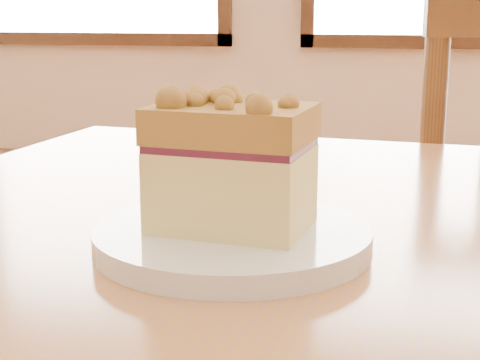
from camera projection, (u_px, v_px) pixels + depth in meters
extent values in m
cube|color=#3C2210|center=(99.00, 39.00, 4.77)|extent=(1.76, 0.06, 0.08)
cube|color=#3C2210|center=(450.00, 42.00, 4.31)|extent=(1.76, 0.06, 0.08)
cube|color=#AD6D43|center=(451.00, 236.00, 0.72)|extent=(1.28, 0.91, 0.04)
cylinder|color=#3C2210|center=(121.00, 360.00, 1.27)|extent=(0.06, 0.06, 0.71)
cylinder|color=brown|center=(391.00, 347.00, 1.63)|extent=(0.04, 0.04, 0.45)
cylinder|color=brown|center=(431.00, 160.00, 1.15)|extent=(0.04, 0.04, 0.48)
cylinder|color=white|center=(232.00, 238.00, 0.62)|extent=(0.23, 0.23, 0.02)
cylinder|color=white|center=(232.00, 244.00, 0.62)|extent=(0.16, 0.16, 0.01)
cube|color=#F5DA8A|center=(232.00, 188.00, 0.61)|extent=(0.13, 0.11, 0.07)
cube|color=#51172C|center=(232.00, 145.00, 0.60)|extent=(0.13, 0.10, 0.01)
cube|color=#A37033|center=(232.00, 123.00, 0.59)|extent=(0.14, 0.11, 0.03)
sphere|color=#A37033|center=(248.00, 101.00, 0.59)|extent=(0.02, 0.02, 0.02)
sphere|color=#A37033|center=(248.00, 99.00, 0.60)|extent=(0.02, 0.02, 0.02)
sphere|color=#A37033|center=(170.00, 101.00, 0.59)|extent=(0.02, 0.02, 0.02)
sphere|color=#A37033|center=(216.00, 97.00, 0.61)|extent=(0.02, 0.02, 0.02)
sphere|color=#A37033|center=(274.00, 100.00, 0.60)|extent=(0.02, 0.02, 0.02)
sphere|color=#A37033|center=(239.00, 96.00, 0.61)|extent=(0.02, 0.02, 0.02)
sphere|color=#A37033|center=(279.00, 105.00, 0.58)|extent=(0.01, 0.01, 0.01)
sphere|color=#A37033|center=(183.00, 103.00, 0.58)|extent=(0.02, 0.02, 0.02)
sphere|color=#A37033|center=(237.00, 101.00, 0.60)|extent=(0.01, 0.01, 0.01)
sphere|color=#A37033|center=(214.00, 108.00, 0.56)|extent=(0.01, 0.01, 0.01)
sphere|color=#A37033|center=(201.00, 95.00, 0.63)|extent=(0.02, 0.02, 0.02)
sphere|color=#A37033|center=(279.00, 109.00, 0.55)|extent=(0.02, 0.02, 0.02)
sphere|color=#A37033|center=(219.00, 99.00, 0.61)|extent=(0.02, 0.02, 0.02)
sphere|color=#A37033|center=(246.00, 103.00, 0.57)|extent=(0.02, 0.02, 0.02)
sphere|color=#A37033|center=(191.00, 94.00, 0.64)|extent=(0.02, 0.02, 0.02)
sphere|color=#A37033|center=(176.00, 101.00, 0.60)|extent=(0.01, 0.01, 0.01)
sphere|color=#A37033|center=(217.00, 98.00, 0.61)|extent=(0.01, 0.01, 0.01)
sphere|color=#A37033|center=(214.00, 99.00, 0.61)|extent=(0.02, 0.02, 0.02)
sphere|color=#A37033|center=(161.00, 134.00, 0.61)|extent=(0.02, 0.02, 0.02)
sphere|color=#A37033|center=(147.00, 111.00, 0.59)|extent=(0.01, 0.01, 0.01)
sphere|color=#A37033|center=(151.00, 129.00, 0.59)|extent=(0.01, 0.01, 0.01)
sphere|color=#A37033|center=(154.00, 156.00, 0.61)|extent=(0.02, 0.02, 0.02)
sphere|color=#A37033|center=(170.00, 113.00, 0.64)|extent=(0.01, 0.01, 0.01)
sphere|color=#A37033|center=(167.00, 113.00, 0.63)|extent=(0.01, 0.01, 0.01)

